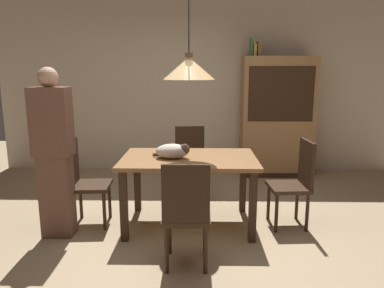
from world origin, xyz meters
The scene contains 14 objects.
ground centered at (0.00, 0.00, 0.00)m, with size 10.00×10.00×0.00m, color tan.
back_wall centered at (0.00, 2.65, 1.45)m, with size 6.40×0.10×2.90m, color beige.
dining_table centered at (-0.05, 0.36, 0.65)m, with size 1.40×0.90×0.75m.
chair_near_front centered at (-0.05, -0.52, 0.51)m, with size 0.40×0.40×0.93m.
chair_right_side centered at (1.08, 0.36, 0.51)m, with size 0.42×0.42×0.93m.
chair_far_back centered at (-0.05, 1.24, 0.51)m, with size 0.44×0.44×0.93m.
chair_left_side centered at (-1.17, 0.35, 0.51)m, with size 0.43×0.43×0.93m.
cat_sleeping centered at (-0.21, 0.31, 0.83)m, with size 0.39×0.23×0.16m.
pendant_lamp centered at (-0.05, 0.36, 1.66)m, with size 0.52×0.52×1.30m.
hutch_bookcase centered at (1.28, 2.32, 0.89)m, with size 1.12×0.45×1.85m.
book_green_slim centered at (0.84, 2.32, 1.98)m, with size 0.03×0.20×0.26m, color #427A4C.
book_yellow_short centered at (0.89, 2.32, 1.94)m, with size 0.04×0.20×0.18m, color gold.
book_brown_thick centered at (0.96, 2.32, 1.96)m, with size 0.06×0.24×0.22m, color brown.
person_standing centered at (-1.35, 0.09, 0.84)m, with size 0.36×0.22×1.67m.
Camera 1 is at (0.05, -3.30, 1.64)m, focal length 33.71 mm.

